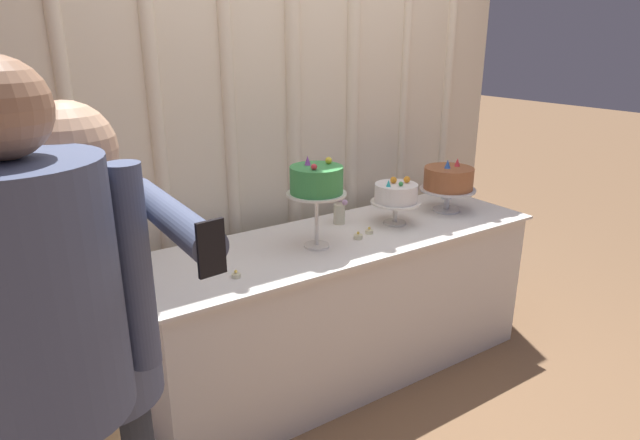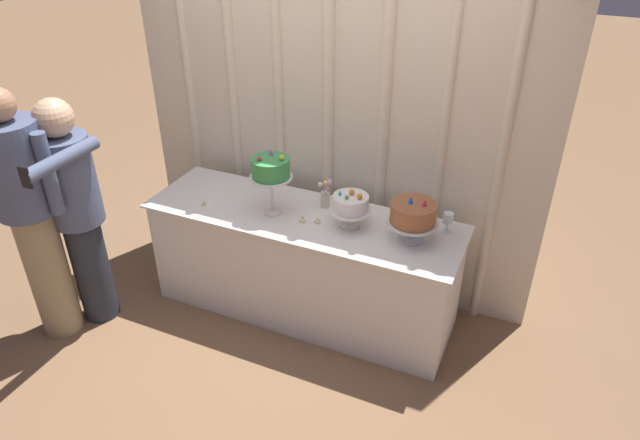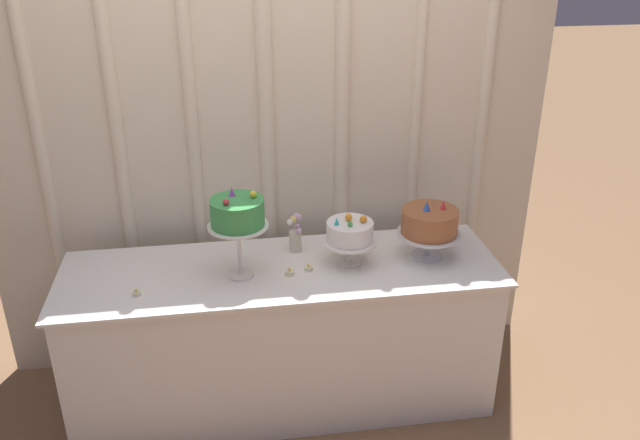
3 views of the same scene
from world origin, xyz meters
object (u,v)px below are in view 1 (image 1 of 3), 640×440
Objects in this scene: cake_display_leftmost at (316,182)px; cake_display_center at (396,195)px; flower_vase at (339,207)px; tealight_near_right at (369,231)px; guest_girl_blue_dress at (100,362)px; guest_man_dark_suit at (55,408)px; wine_glass at (447,183)px; cake_display_rightmost at (448,180)px; cake_table at (343,306)px; tealight_near_left at (358,236)px; tealight_far_left at (236,275)px.

cake_display_leftmost reaches higher than cake_display_center.
tealight_near_right is (0.04, -0.22, -0.08)m from flower_vase.
flower_vase is at bearing 99.44° from tealight_near_right.
guest_man_dark_suit is at bearing -123.48° from guest_girl_blue_dress.
wine_glass is at bearing 23.77° from guest_man_dark_suit.
cake_table is at bearing -179.43° from cake_display_rightmost.
cake_table is at bearing 13.16° from cake_display_leftmost.
cake_display_leftmost is at bearing -179.30° from tealight_near_right.
tealight_near_right is (-0.79, -0.23, -0.09)m from wine_glass.
cake_display_rightmost reaches higher than tealight_near_right.
cake_display_rightmost is 0.27m from wine_glass.
cake_display_center is 0.26m from tealight_near_right.
tealight_near_right is 0.02× the size of guest_man_dark_suit.
guest_girl_blue_dress reaches higher than cake_display_rightmost.
cake_display_rightmost is 0.73m from tealight_near_left.
guest_man_dark_suit reaches higher than wine_glass.
guest_man_dark_suit reaches higher than cake_display_center.
wine_glass reaches higher than tealight_near_right.
cake_display_center is 0.35m from tealight_near_left.
guest_man_dark_suit is at bearing -147.10° from cake_display_leftmost.
cake_display_rightmost is at bearing -14.52° from flower_vase.
tealight_far_left is at bearing -173.65° from tealight_near_left.
cake_display_center is (0.34, -0.00, 0.56)m from cake_table.
cake_display_rightmost is at bearing 6.41° from tealight_near_left.
cake_display_center is 0.17× the size of guest_girl_blue_dress.
flower_vase is 5.07× the size of tealight_far_left.
tealight_near_left reaches higher than tealight_far_left.
flower_vase is 0.24m from tealight_near_right.
tealight_near_left is 0.03× the size of guest_man_dark_suit.
tealight_far_left is at bearing -168.13° from wine_glass.
flower_vase is at bearing 23.03° from tealight_far_left.
cake_display_center is 2.00m from guest_man_dark_suit.
tealight_near_left is 1.08× the size of tealight_near_right.
cake_table is 56.14× the size of tealight_far_left.
tealight_far_left is (-0.76, -0.32, -0.08)m from flower_vase.
cake_display_rightmost is 0.20× the size of guest_girl_blue_dress.
tealight_far_left is (-0.47, -0.10, -0.31)m from cake_display_leftmost.
cake_display_rightmost is (0.74, 0.01, 0.58)m from cake_table.
wine_glass is 2.39m from guest_girl_blue_dress.
tealight_near_right is at bearing -168.63° from cake_display_center.
cake_table is 1.06m from wine_glass.
tealight_near_left is (-0.70, -0.08, -0.17)m from cake_display_rightmost.
cake_display_leftmost is 0.58m from tealight_far_left.
cake_display_center reaches higher than flower_vase.
cake_display_leftmost is 0.39m from tealight_near_left.
wine_glass is at bearing 16.13° from tealight_near_left.
wine_glass reaches higher than cake_table.
guest_girl_blue_dress is at bearing -159.61° from wine_glass.
flower_vase is 1.87m from guest_man_dark_suit.
cake_display_leftmost is 2.27× the size of flower_vase.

